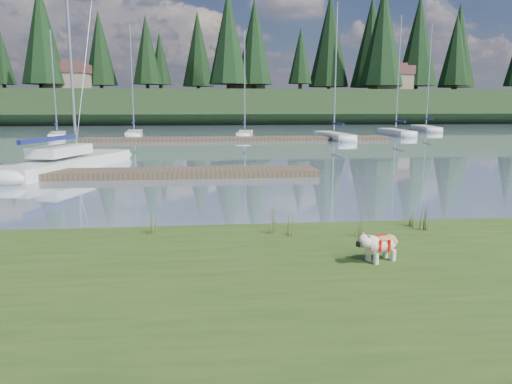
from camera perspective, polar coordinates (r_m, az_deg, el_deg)
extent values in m
plane|color=gray|center=(42.98, -4.69, 5.86)|extent=(200.00, 200.00, 0.00)
cube|color=#324D19|center=(7.53, 1.74, -13.13)|extent=(60.00, 9.00, 0.35)
cube|color=black|center=(85.86, -5.38, 9.61)|extent=(200.00, 20.00, 5.00)
cylinder|color=silver|center=(9.10, 13.55, -7.39)|extent=(0.10, 0.10, 0.20)
cylinder|color=silver|center=(9.25, 12.69, -7.08)|extent=(0.10, 0.10, 0.20)
cylinder|color=silver|center=(9.37, 15.41, -6.96)|extent=(0.10, 0.10, 0.20)
cylinder|color=silver|center=(9.51, 14.55, -6.67)|extent=(0.10, 0.10, 0.20)
ellipsoid|color=silver|center=(9.25, 14.16, -5.74)|extent=(0.75, 0.57, 0.32)
ellipsoid|color=#AC7C40|center=(9.23, 14.19, -5.13)|extent=(0.55, 0.47, 0.11)
ellipsoid|color=silver|center=(8.96, 12.27, -5.51)|extent=(0.31, 0.32, 0.23)
cube|color=black|center=(8.91, 11.76, -5.86)|extent=(0.11, 0.14, 0.09)
cube|color=white|center=(25.76, -20.71, 2.92)|extent=(4.74, 9.30, 0.70)
ellipsoid|color=white|center=(29.68, -16.02, 4.04)|extent=(2.65, 2.97, 0.70)
cylinder|color=silver|center=(26.69, -20.76, 19.28)|extent=(0.14, 0.14, 13.79)
cube|color=navy|center=(24.53, -22.58, 5.60)|extent=(1.45, 4.00, 0.20)
cube|color=white|center=(25.26, -21.44, 4.41)|extent=(2.39, 3.59, 0.45)
cube|color=#4C3D2C|center=(22.27, -13.79, 2.07)|extent=(16.00, 2.00, 0.30)
cube|color=#4C3D2C|center=(43.06, -2.02, 6.09)|extent=(26.00, 2.20, 0.30)
cube|color=white|center=(48.22, -21.74, 5.90)|extent=(2.56, 5.82, 0.70)
ellipsoid|color=white|center=(51.05, -21.62, 6.10)|extent=(1.56, 1.79, 0.70)
cylinder|color=silver|center=(48.17, -22.13, 11.69)|extent=(0.12, 0.12, 8.60)
cube|color=navy|center=(47.39, -21.87, 7.26)|extent=(0.71, 2.24, 0.20)
cube|color=white|center=(48.88, -13.74, 6.37)|extent=(1.94, 6.20, 0.70)
ellipsoid|color=white|center=(51.92, -13.60, 6.58)|extent=(1.48, 1.78, 0.70)
cylinder|color=silver|center=(48.86, -14.01, 12.63)|extent=(0.12, 0.12, 9.53)
cube|color=navy|center=(48.00, -13.84, 7.72)|extent=(0.42, 2.43, 0.20)
cube|color=white|center=(46.93, -1.28, 6.51)|extent=(2.02, 5.71, 0.70)
ellipsoid|color=white|center=(49.72, -1.10, 6.71)|extent=(1.42, 1.68, 0.70)
cylinder|color=silver|center=(46.89, -1.31, 12.60)|extent=(0.12, 0.12, 8.80)
cube|color=navy|center=(46.11, -1.34, 7.92)|extent=(0.50, 2.23, 0.20)
cube|color=white|center=(45.24, 8.89, 6.26)|extent=(2.15, 7.18, 0.70)
ellipsoid|color=white|center=(48.59, 7.51, 6.55)|extent=(1.69, 2.04, 0.70)
cylinder|color=silver|center=(45.25, 9.10, 13.89)|extent=(0.12, 0.12, 10.89)
cube|color=navy|center=(44.27, 9.34, 7.70)|extent=(0.42, 2.82, 0.20)
cube|color=white|center=(52.33, 15.67, 6.51)|extent=(1.66, 6.98, 0.70)
ellipsoid|color=white|center=(55.59, 14.39, 6.76)|extent=(1.54, 1.92, 0.70)
cylinder|color=silver|center=(52.33, 15.98, 13.02)|extent=(0.12, 0.12, 10.74)
cube|color=navy|center=(51.39, 16.11, 7.75)|extent=(0.23, 2.77, 0.20)
cube|color=white|center=(61.49, 18.84, 6.83)|extent=(2.94, 7.66, 0.70)
ellipsoid|color=white|center=(65.11, 18.00, 7.03)|extent=(1.95, 2.29, 0.70)
cylinder|color=silver|center=(61.51, 19.17, 12.55)|extent=(0.12, 0.12, 11.15)
cube|color=navy|center=(60.46, 19.15, 7.88)|extent=(0.70, 2.96, 0.20)
cone|color=#475B23|center=(10.85, 1.72, -3.19)|extent=(0.03, 0.03, 0.60)
cone|color=brown|center=(10.81, 2.35, -3.57)|extent=(0.03, 0.03, 0.48)
cone|color=#475B23|center=(10.88, 2.01, -3.00)|extent=(0.03, 0.03, 0.66)
cone|color=brown|center=(10.86, 2.47, -3.67)|extent=(0.03, 0.03, 0.42)
cone|color=#475B23|center=(10.78, 1.88, -3.44)|extent=(0.03, 0.03, 0.54)
cone|color=#475B23|center=(10.68, 3.88, -3.71)|extent=(0.03, 0.03, 0.50)
cone|color=brown|center=(10.64, 4.53, -4.04)|extent=(0.03, 0.03, 0.40)
cone|color=#475B23|center=(10.71, 4.17, -3.53)|extent=(0.03, 0.03, 0.55)
cone|color=brown|center=(10.69, 4.65, -4.11)|extent=(0.03, 0.03, 0.35)
cone|color=#475B23|center=(10.61, 4.06, -3.94)|extent=(0.03, 0.03, 0.45)
cone|color=#475B23|center=(11.69, 18.44, -2.58)|extent=(0.03, 0.03, 0.67)
cone|color=brown|center=(11.69, 19.05, -2.95)|extent=(0.03, 0.03, 0.53)
cone|color=#475B23|center=(11.73, 18.65, -2.38)|extent=(0.03, 0.03, 0.73)
cone|color=brown|center=(11.74, 19.09, -3.06)|extent=(0.03, 0.03, 0.47)
cone|color=#475B23|center=(11.63, 18.68, -2.82)|extent=(0.03, 0.03, 0.60)
cone|color=#475B23|center=(11.11, -11.88, -3.38)|extent=(0.03, 0.03, 0.49)
cone|color=brown|center=(11.04, -11.34, -3.71)|extent=(0.03, 0.03, 0.39)
cone|color=#475B23|center=(11.12, -11.56, -3.22)|extent=(0.03, 0.03, 0.54)
cone|color=brown|center=(11.08, -11.16, -3.78)|extent=(0.03, 0.03, 0.35)
cone|color=#475B23|center=(11.03, -11.81, -3.60)|extent=(0.03, 0.03, 0.44)
cone|color=#475B23|center=(10.79, 11.57, -3.90)|extent=(0.03, 0.03, 0.44)
cone|color=brown|center=(10.77, 12.23, -4.19)|extent=(0.03, 0.03, 0.35)
cone|color=#475B23|center=(10.83, 11.83, -3.73)|extent=(0.03, 0.03, 0.49)
cone|color=brown|center=(10.82, 12.31, -4.25)|extent=(0.03, 0.03, 0.31)
cone|color=#475B23|center=(10.73, 11.79, -4.11)|extent=(0.03, 0.03, 0.40)
cone|color=#475B23|center=(11.96, 16.83, -2.63)|extent=(0.03, 0.03, 0.49)
cone|color=brown|center=(11.95, 17.43, -2.92)|extent=(0.03, 0.03, 0.40)
cone|color=#475B23|center=(12.01, 17.04, -2.48)|extent=(0.03, 0.03, 0.54)
cone|color=brown|center=(12.01, 17.48, -2.98)|extent=(0.03, 0.03, 0.35)
cone|color=#475B23|center=(11.90, 17.06, -2.83)|extent=(0.03, 0.03, 0.45)
cube|color=#33281C|center=(11.70, -1.14, -5.13)|extent=(60.00, 0.50, 0.14)
cylinder|color=#382619|center=(84.40, -22.95, 11.18)|extent=(0.60, 0.60, 1.80)
cone|color=black|center=(85.00, -23.32, 16.33)|extent=(6.60, 6.60, 15.00)
cylinder|color=#382619|center=(85.38, -12.28, 11.71)|extent=(0.60, 0.60, 1.80)
cone|color=black|center=(85.77, -12.43, 15.62)|extent=(4.84, 4.84, 11.00)
cylinder|color=#382619|center=(79.00, -3.14, 12.07)|extent=(0.60, 0.60, 1.80)
cone|color=black|center=(79.58, -3.19, 17.26)|extent=(6.16, 6.16, 14.00)
cylinder|color=#382619|center=(84.42, 5.07, 11.92)|extent=(0.60, 0.60, 1.80)
cone|color=black|center=(84.72, 5.12, 15.27)|extent=(3.96, 3.96, 9.00)
cylinder|color=#382619|center=(85.92, 14.05, 11.63)|extent=(0.60, 0.60, 1.80)
cone|color=black|center=(86.56, 14.29, 16.99)|extent=(7.04, 7.04, 16.00)
cylinder|color=#382619|center=(94.25, 21.60, 11.07)|extent=(0.60, 0.60, 1.80)
cone|color=black|center=(94.64, 21.85, 14.88)|extent=(5.28, 5.28, 12.00)
cube|color=gray|center=(85.55, -20.62, 11.64)|extent=(6.00, 5.00, 2.80)
cube|color=brown|center=(85.66, -20.71, 13.04)|extent=(6.30, 5.30, 1.40)
cube|color=brown|center=(85.71, -20.74, 13.57)|extent=(4.20, 3.60, 0.70)
cube|color=gray|center=(84.20, -1.23, 12.30)|extent=(6.00, 5.00, 2.80)
cube|color=brown|center=(84.31, -1.23, 13.73)|extent=(6.30, 5.30, 1.40)
cube|color=brown|center=(84.37, -1.24, 14.27)|extent=(4.20, 3.60, 0.70)
cube|color=gray|center=(87.57, 15.10, 11.88)|extent=(6.00, 5.00, 2.80)
cube|color=brown|center=(87.67, 15.16, 13.25)|extent=(6.30, 5.30, 1.40)
cube|color=brown|center=(87.72, 15.18, 13.77)|extent=(4.20, 3.60, 0.70)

